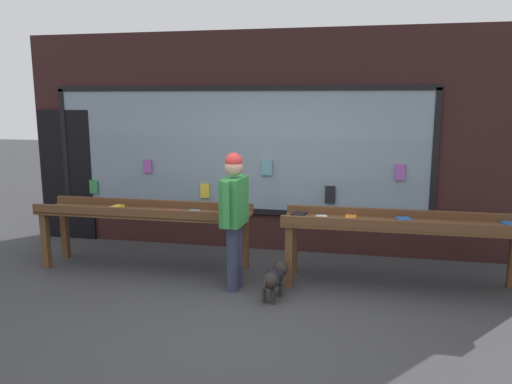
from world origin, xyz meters
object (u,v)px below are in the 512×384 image
object	(u,v)px
person_browsing	(234,211)
small_dog	(274,277)
display_table_left	(144,216)
display_table_right	(403,229)

from	to	relation	value
person_browsing	small_dog	bearing A→B (deg)	-107.01
display_table_left	person_browsing	size ratio (longest dim) A/B	1.74
display_table_right	small_dog	world-z (taller)	display_table_right
display_table_left	person_browsing	xyz separation A→B (m)	(1.36, -0.46, 0.24)
display_table_right	small_dog	xyz separation A→B (m)	(-1.45, -0.67, -0.48)
display_table_right	small_dog	bearing A→B (deg)	-155.15
display_table_left	small_dog	distance (m)	2.05
small_dog	display_table_right	bearing A→B (deg)	-52.70
display_table_right	display_table_left	bearing A→B (deg)	-179.96
display_table_right	person_browsing	xyz separation A→B (m)	(-1.97, -0.46, 0.23)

